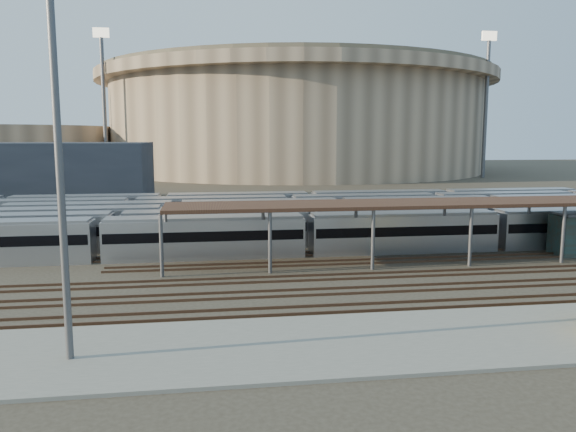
# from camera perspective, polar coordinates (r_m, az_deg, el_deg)

# --- Properties ---
(ground) EXTENTS (420.00, 420.00, 0.00)m
(ground) POSITION_cam_1_polar(r_m,az_deg,el_deg) (44.42, -2.37, -6.24)
(ground) COLOR #383026
(ground) RESTS_ON ground
(apron) EXTENTS (50.00, 9.00, 0.20)m
(apron) POSITION_cam_1_polar(r_m,az_deg,el_deg) (29.86, -9.07, -13.37)
(apron) COLOR gray
(apron) RESTS_ON ground
(subway_trains) EXTENTS (127.60, 23.90, 3.60)m
(subway_trains) POSITION_cam_1_polar(r_m,az_deg,el_deg) (62.06, -5.68, -0.48)
(subway_trains) COLOR #B0B1B5
(subway_trains) RESTS_ON ground
(inspection_shed) EXTENTS (60.30, 6.00, 5.30)m
(inspection_shed) POSITION_cam_1_polar(r_m,az_deg,el_deg) (54.11, 20.97, 1.18)
(inspection_shed) COLOR #535358
(inspection_shed) RESTS_ON ground
(empty_tracks) EXTENTS (170.00, 9.62, 0.18)m
(empty_tracks) POSITION_cam_1_polar(r_m,az_deg,el_deg) (39.60, -1.60, -7.88)
(empty_tracks) COLOR #4C3323
(empty_tracks) RESTS_ON ground
(stadium) EXTENTS (124.00, 124.00, 32.50)m
(stadium) POSITION_cam_1_polar(r_m,az_deg,el_deg) (185.26, 0.78, 9.75)
(stadium) COLOR tan
(stadium) RESTS_ON ground
(secondary_arena) EXTENTS (56.00, 56.00, 14.00)m
(secondary_arena) POSITION_cam_1_polar(r_m,az_deg,el_deg) (181.56, -26.35, 5.97)
(secondary_arena) COLOR tan
(secondary_arena) RESTS_ON ground
(service_building) EXTENTS (42.00, 20.00, 10.00)m
(service_building) POSITION_cam_1_polar(r_m,az_deg,el_deg) (102.64, -25.74, 3.92)
(service_building) COLOR #1E232D
(service_building) RESTS_ON ground
(floodlight_0) EXTENTS (4.00, 1.00, 38.40)m
(floodlight_0) POSITION_cam_1_polar(r_m,az_deg,el_deg) (155.24, -18.20, 11.23)
(floodlight_0) COLOR #535358
(floodlight_0) RESTS_ON ground
(floodlight_2) EXTENTS (4.00, 1.00, 38.40)m
(floodlight_2) POSITION_cam_1_polar(r_m,az_deg,el_deg) (161.36, 19.49, 11.04)
(floodlight_2) COLOR #535358
(floodlight_2) RESTS_ON ground
(floodlight_3) EXTENTS (4.00, 1.00, 38.40)m
(floodlight_3) POSITION_cam_1_polar(r_m,az_deg,el_deg) (203.12, -10.11, 10.66)
(floodlight_3) COLOR #535358
(floodlight_3) RESTS_ON ground
(yard_light_pole) EXTENTS (0.81, 0.36, 18.47)m
(yard_light_pole) POSITION_cam_1_polar(r_m,az_deg,el_deg) (28.37, -22.20, 4.56)
(yard_light_pole) COLOR #535358
(yard_light_pole) RESTS_ON apron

